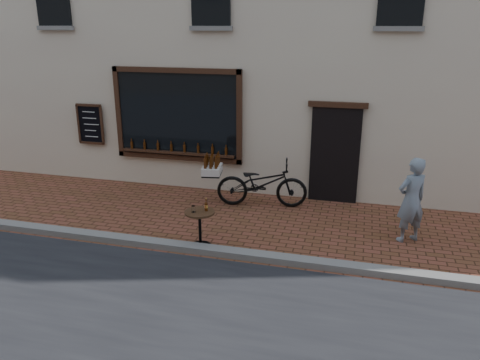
# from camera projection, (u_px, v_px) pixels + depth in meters

# --- Properties ---
(ground) EXTENTS (90.00, 90.00, 0.00)m
(ground) POSITION_uv_depth(u_px,v_px,m) (208.00, 258.00, 8.27)
(ground) COLOR brown
(ground) RESTS_ON ground
(kerb) EXTENTS (90.00, 0.25, 0.12)m
(kerb) POSITION_uv_depth(u_px,v_px,m) (212.00, 250.00, 8.44)
(kerb) COLOR slate
(kerb) RESTS_ON ground
(cargo_bicycle) EXTENTS (2.42, 1.03, 1.14)m
(cargo_bicycle) POSITION_uv_depth(u_px,v_px,m) (260.00, 183.00, 10.51)
(cargo_bicycle) COLOR black
(cargo_bicycle) RESTS_ON ground
(bistro_table) EXTENTS (0.55, 0.55, 0.95)m
(bistro_table) POSITION_uv_depth(u_px,v_px,m) (200.00, 222.00, 8.55)
(bistro_table) COLOR black
(bistro_table) RESTS_ON ground
(pedestrian) EXTENTS (0.72, 0.66, 1.65)m
(pedestrian) POSITION_uv_depth(u_px,v_px,m) (411.00, 200.00, 8.71)
(pedestrian) COLOR slate
(pedestrian) RESTS_ON ground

